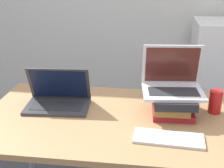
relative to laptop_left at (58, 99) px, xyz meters
name	(u,v)px	position (x,y,z in m)	size (l,w,h in m)	color
desk	(124,132)	(0.37, -0.09, -0.13)	(1.45, 0.77, 0.78)	#9E754C
laptop_left	(58,99)	(0.00, 0.00, 0.00)	(0.35, 0.24, 0.21)	#333338
book_stack	(172,103)	(0.61, -0.01, 0.02)	(0.22, 0.28, 0.11)	maroon
laptop_on_books	(173,83)	(0.60, 0.02, 0.12)	(0.32, 0.25, 0.23)	silver
wireless_keyboard	(169,138)	(0.58, -0.27, -0.04)	(0.32, 0.14, 0.01)	silver
soda_can	(215,102)	(0.83, 0.04, 0.02)	(0.07, 0.07, 0.12)	red
mini_fridge	(220,83)	(1.09, 1.11, -0.29)	(0.50, 0.47, 1.06)	white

